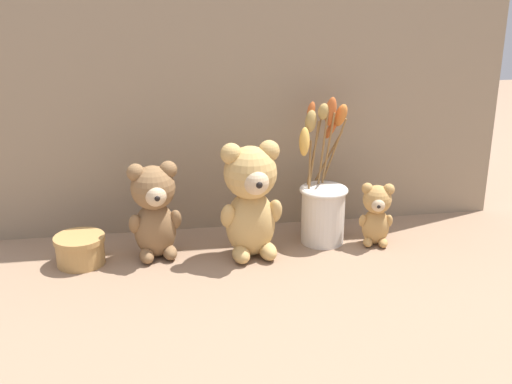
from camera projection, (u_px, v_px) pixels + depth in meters
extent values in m
plane|color=#8E7056|center=(257.00, 253.00, 1.38)|extent=(4.00, 4.00, 0.00)
cube|color=gray|center=(245.00, 73.00, 1.42)|extent=(1.21, 0.02, 0.72)
ellipsoid|color=tan|center=(251.00, 223.00, 1.35)|extent=(0.12, 0.10, 0.14)
sphere|color=tan|center=(250.00, 173.00, 1.32)|extent=(0.11, 0.11, 0.11)
sphere|color=#D1B289|center=(256.00, 182.00, 1.28)|extent=(0.05, 0.05, 0.05)
sphere|color=black|center=(259.00, 185.00, 1.26)|extent=(0.01, 0.01, 0.01)
sphere|color=tan|center=(269.00, 151.00, 1.31)|extent=(0.04, 0.04, 0.04)
sphere|color=tan|center=(231.00, 154.00, 1.29)|extent=(0.04, 0.04, 0.04)
ellipsoid|color=tan|center=(275.00, 211.00, 1.35)|extent=(0.04, 0.05, 0.07)
ellipsoid|color=tan|center=(228.00, 216.00, 1.32)|extent=(0.04, 0.05, 0.07)
ellipsoid|color=tan|center=(268.00, 251.00, 1.35)|extent=(0.04, 0.06, 0.04)
ellipsoid|color=tan|center=(241.00, 254.00, 1.33)|extent=(0.04, 0.06, 0.04)
ellipsoid|color=olive|center=(155.00, 230.00, 1.35)|extent=(0.10, 0.08, 0.12)
sphere|color=olive|center=(153.00, 188.00, 1.32)|extent=(0.09, 0.09, 0.09)
sphere|color=#D1B289|center=(156.00, 196.00, 1.29)|extent=(0.04, 0.04, 0.04)
sphere|color=black|center=(157.00, 198.00, 1.27)|extent=(0.01, 0.01, 0.01)
sphere|color=olive|center=(168.00, 170.00, 1.32)|extent=(0.04, 0.04, 0.04)
sphere|color=olive|center=(136.00, 173.00, 1.30)|extent=(0.04, 0.04, 0.04)
ellipsoid|color=olive|center=(175.00, 219.00, 1.35)|extent=(0.03, 0.04, 0.05)
ellipsoid|color=olive|center=(135.00, 224.00, 1.33)|extent=(0.03, 0.04, 0.05)
ellipsoid|color=olive|center=(170.00, 253.00, 1.35)|extent=(0.04, 0.05, 0.03)
ellipsoid|color=olive|center=(147.00, 256.00, 1.33)|extent=(0.04, 0.05, 0.03)
ellipsoid|color=tan|center=(375.00, 226.00, 1.42)|extent=(0.07, 0.06, 0.08)
sphere|color=tan|center=(377.00, 199.00, 1.40)|extent=(0.06, 0.06, 0.06)
sphere|color=#D1B289|center=(378.00, 205.00, 1.38)|extent=(0.03, 0.03, 0.03)
sphere|color=black|center=(379.00, 207.00, 1.36)|extent=(0.01, 0.01, 0.01)
sphere|color=tan|center=(389.00, 189.00, 1.39)|extent=(0.03, 0.03, 0.03)
sphere|color=tan|center=(367.00, 188.00, 1.39)|extent=(0.03, 0.03, 0.03)
ellipsoid|color=tan|center=(389.00, 222.00, 1.41)|extent=(0.02, 0.03, 0.04)
ellipsoid|color=tan|center=(363.00, 221.00, 1.41)|extent=(0.02, 0.03, 0.04)
ellipsoid|color=tan|center=(383.00, 243.00, 1.41)|extent=(0.03, 0.04, 0.02)
ellipsoid|color=tan|center=(368.00, 242.00, 1.41)|extent=(0.03, 0.04, 0.02)
cylinder|color=silver|center=(323.00, 215.00, 1.42)|extent=(0.10, 0.10, 0.13)
torus|color=silver|center=(324.00, 190.00, 1.40)|extent=(0.11, 0.11, 0.01)
cylinder|color=olive|center=(329.00, 156.00, 1.42)|extent=(0.06, 0.03, 0.12)
ellipsoid|color=#C65B28|center=(332.00, 127.00, 1.43)|extent=(0.04, 0.03, 0.06)
cylinder|color=olive|center=(315.00, 149.00, 1.40)|extent=(0.04, 0.02, 0.16)
ellipsoid|color=#C65B28|center=(311.00, 112.00, 1.39)|extent=(0.03, 0.03, 0.05)
cylinder|color=olive|center=(314.00, 154.00, 1.40)|extent=(0.03, 0.02, 0.14)
ellipsoid|color=tan|center=(311.00, 121.00, 1.38)|extent=(0.04, 0.04, 0.05)
cylinder|color=olive|center=(334.00, 150.00, 1.41)|extent=(0.04, 0.04, 0.15)
ellipsoid|color=orange|center=(341.00, 115.00, 1.41)|extent=(0.05, 0.05, 0.06)
cylinder|color=olive|center=(323.00, 149.00, 1.40)|extent=(0.02, 0.01, 0.16)
ellipsoid|color=tan|center=(324.00, 112.00, 1.38)|extent=(0.03, 0.03, 0.04)
cylinder|color=olive|center=(310.00, 165.00, 1.39)|extent=(0.01, 0.03, 0.10)
ellipsoid|color=gold|center=(304.00, 142.00, 1.37)|extent=(0.03, 0.04, 0.07)
cylinder|color=olive|center=(328.00, 149.00, 1.40)|extent=(0.02, 0.02, 0.16)
ellipsoid|color=#C65B28|center=(331.00, 111.00, 1.38)|extent=(0.04, 0.04, 0.07)
cylinder|color=tan|center=(81.00, 252.00, 1.33)|extent=(0.10, 0.10, 0.05)
cylinder|color=tan|center=(79.00, 239.00, 1.32)|extent=(0.10, 0.10, 0.01)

